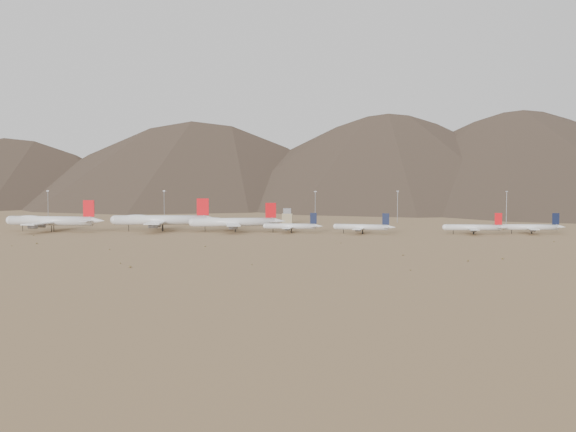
# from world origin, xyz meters

# --- Properties ---
(ground) EXTENTS (3000.00, 3000.00, 0.00)m
(ground) POSITION_xyz_m (0.00, 0.00, 0.00)
(ground) COLOR #A27F54
(ground) RESTS_ON ground
(mountain_ridge) EXTENTS (4400.00, 1000.00, 300.00)m
(mountain_ridge) POSITION_xyz_m (0.00, 900.00, 150.00)
(mountain_ridge) COLOR #4E3B2E
(mountain_ridge) RESTS_ON ground
(widebody_west) EXTENTS (71.87, 55.77, 21.40)m
(widebody_west) POSITION_xyz_m (-123.77, 30.22, 7.38)
(widebody_west) COLOR white
(widebody_west) RESTS_ON ground
(widebody_centre) EXTENTS (74.89, 57.74, 22.24)m
(widebody_centre) POSITION_xyz_m (-50.68, 39.08, 7.67)
(widebody_centre) COLOR white
(widebody_centre) RESTS_ON ground
(widebody_east) EXTENTS (64.71, 50.64, 19.41)m
(widebody_east) POSITION_xyz_m (-0.17, 35.20, 6.69)
(widebody_east) COLOR white
(widebody_east) RESTS_ON ground
(narrowbody_a) EXTENTS (40.21, 29.05, 13.28)m
(narrowbody_a) POSITION_xyz_m (38.97, 31.18, 4.31)
(narrowbody_a) COLOR white
(narrowbody_a) RESTS_ON ground
(narrowbody_b) EXTENTS (40.55, 29.76, 13.56)m
(narrowbody_b) POSITION_xyz_m (85.70, 25.06, 4.40)
(narrowbody_b) COLOR white
(narrowbody_b) RESTS_ON ground
(narrowbody_c) EXTENTS (42.11, 30.13, 13.89)m
(narrowbody_c) POSITION_xyz_m (156.88, 25.19, 4.51)
(narrowbody_c) COLOR white
(narrowbody_c) RESTS_ON ground
(narrowbody_d) EXTENTS (41.30, 29.46, 13.63)m
(narrowbody_d) POSITION_xyz_m (194.96, 31.00, 4.42)
(narrowbody_d) COLOR white
(narrowbody_d) RESTS_ON ground
(control_tower) EXTENTS (8.00, 8.00, 12.00)m
(control_tower) POSITION_xyz_m (30.00, 120.00, 5.32)
(control_tower) COLOR tan
(control_tower) RESTS_ON ground
(mast_far_west) EXTENTS (2.00, 0.60, 25.70)m
(mast_far_west) POSITION_xyz_m (-164.27, 124.41, 14.20)
(mast_far_west) COLOR gray
(mast_far_west) RESTS_ON ground
(mast_west) EXTENTS (2.00, 0.60, 25.70)m
(mast_west) POSITION_xyz_m (-70.73, 131.62, 14.20)
(mast_west) COLOR gray
(mast_west) RESTS_ON ground
(mast_centre) EXTENTS (2.00, 0.60, 25.70)m
(mast_centre) POSITION_xyz_m (52.00, 118.44, 14.20)
(mast_centre) COLOR gray
(mast_centre) RESTS_ON ground
(mast_east) EXTENTS (2.00, 0.60, 25.70)m
(mast_east) POSITION_xyz_m (117.34, 137.22, 14.20)
(mast_east) COLOR gray
(mast_east) RESTS_ON ground
(mast_far_east) EXTENTS (2.00, 0.60, 25.70)m
(mast_far_east) POSITION_xyz_m (201.58, 130.59, 14.20)
(mast_far_east) COLOR gray
(mast_far_east) RESTS_ON ground
(desert_scrub) EXTENTS (434.93, 166.79, 0.89)m
(desert_scrub) POSITION_xyz_m (-32.68, -108.52, 0.33)
(desert_scrub) COLOR brown
(desert_scrub) RESTS_ON ground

